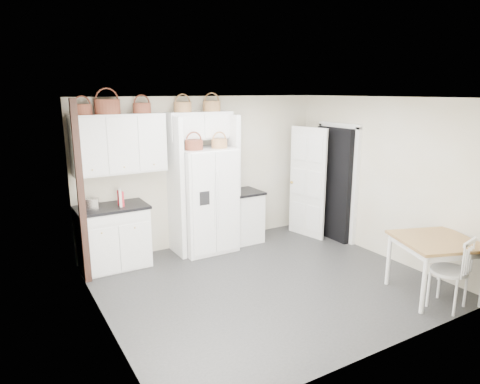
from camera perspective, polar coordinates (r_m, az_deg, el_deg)
floor at (r=6.30m, az=3.54°, el=-11.92°), size 4.50×4.50×0.00m
ceiling at (r=5.70m, az=3.92°, el=12.43°), size 4.50×4.50×0.00m
wall_back at (r=7.57m, az=-4.83°, el=2.73°), size 4.50×0.00×4.50m
wall_left at (r=5.00m, az=-18.17°, el=-3.47°), size 0.00×4.00×4.00m
wall_right at (r=7.35m, az=18.40°, el=1.77°), size 0.00×4.00×4.00m
refrigerator at (r=7.28m, az=-4.59°, el=-1.06°), size 0.91×0.73×1.77m
base_cab_left at (r=6.94m, az=-16.52°, el=-5.86°), size 1.01×0.64×0.94m
base_cab_right at (r=7.81m, az=0.58°, el=-3.32°), size 0.51×0.61×0.89m
dining_table at (r=6.33m, az=24.41°, el=-9.14°), size 1.22×1.22×0.79m
windsor_chair at (r=6.04m, az=26.11°, el=-9.41°), size 0.57×0.53×0.98m
counter_left at (r=6.80m, az=-16.80°, el=-1.95°), size 1.06×0.68×0.04m
counter_right at (r=7.69m, az=0.59°, el=0.02°), size 0.55×0.65×0.04m
toaster at (r=6.62m, az=-19.40°, el=-1.59°), size 0.29×0.22×0.18m
cookbook_red at (r=6.72m, az=-15.63°, el=-0.83°), size 0.06×0.16×0.23m
cookbook_cream at (r=6.72m, az=-15.67°, el=-0.73°), size 0.07×0.18×0.26m
basket_upper_a at (r=6.65m, az=-20.27°, el=10.28°), size 0.27×0.27×0.15m
basket_upper_b at (r=6.73m, az=-17.26°, el=10.81°), size 0.37×0.37×0.22m
basket_upper_c at (r=6.87m, az=-12.93°, el=10.86°), size 0.27×0.27×0.16m
basket_bridge_a at (r=7.11m, az=-7.64°, el=11.16°), size 0.29×0.29×0.16m
basket_bridge_b at (r=7.33m, az=-3.78°, el=11.36°), size 0.30×0.30×0.17m
basket_fridge_a at (r=6.91m, az=-6.16°, el=6.26°), size 0.29×0.29×0.16m
basket_fridge_b at (r=7.11m, az=-2.77°, el=6.47°), size 0.27×0.27×0.15m
upper_cabinet at (r=6.80m, az=-15.80°, el=6.20°), size 1.40×0.34×0.90m
bridge_cabinet at (r=7.24m, az=-5.44°, el=8.83°), size 1.12×0.34×0.45m
fridge_panel_left at (r=7.07m, az=-8.56°, el=0.63°), size 0.08×0.60×2.30m
fridge_panel_right at (r=7.50m, az=-1.33°, el=1.51°), size 0.08×0.60×2.30m
trim_post at (r=6.30m, az=-20.46°, el=-0.25°), size 0.09×0.09×2.60m
doorway_void at (r=8.02m, az=12.49°, el=1.06°), size 0.18×0.85×2.05m
door_slab at (r=8.03m, az=8.98°, el=1.23°), size 0.21×0.79×2.05m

